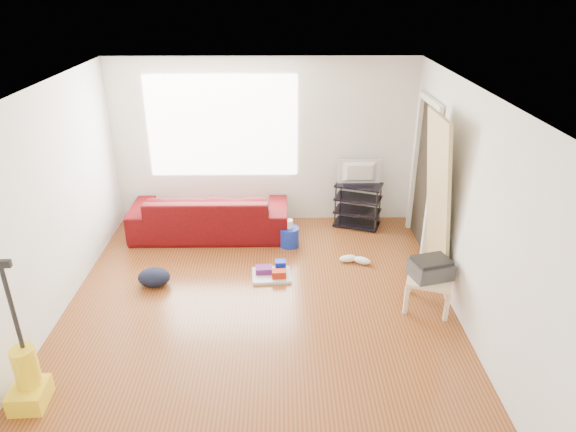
{
  "coord_description": "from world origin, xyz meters",
  "views": [
    {
      "loc": [
        0.26,
        -4.91,
        3.49
      ],
      "look_at": [
        0.34,
        0.6,
        0.92
      ],
      "focal_mm": 32.0,
      "sensor_mm": 36.0,
      "label": 1
    }
  ],
  "objects_px": {
    "tv_stand": "(358,205)",
    "cleaning_tray": "(272,273)",
    "backpack": "(155,285)",
    "side_table": "(429,281)",
    "sofa": "(211,234)",
    "bucket": "(289,245)",
    "vacuum": "(27,379)"
  },
  "relations": [
    {
      "from": "bucket",
      "to": "backpack",
      "type": "distance_m",
      "value": 1.98
    },
    {
      "from": "cleaning_tray",
      "to": "vacuum",
      "type": "xyz_separation_m",
      "value": [
        -2.14,
        -2.12,
        0.21
      ]
    },
    {
      "from": "sofa",
      "to": "cleaning_tray",
      "type": "bearing_deg",
      "value": 127.84
    },
    {
      "from": "sofa",
      "to": "backpack",
      "type": "relative_size",
      "value": 5.7
    },
    {
      "from": "cleaning_tray",
      "to": "backpack",
      "type": "xyz_separation_m",
      "value": [
        -1.47,
        -0.18,
        -0.05
      ]
    },
    {
      "from": "side_table",
      "to": "bucket",
      "type": "bearing_deg",
      "value": 136.29
    },
    {
      "from": "tv_stand",
      "to": "backpack",
      "type": "relative_size",
      "value": 1.93
    },
    {
      "from": "sofa",
      "to": "backpack",
      "type": "distance_m",
      "value": 1.49
    },
    {
      "from": "side_table",
      "to": "vacuum",
      "type": "relative_size",
      "value": 0.43
    },
    {
      "from": "bucket",
      "to": "sofa",
      "type": "bearing_deg",
      "value": 162.15
    },
    {
      "from": "side_table",
      "to": "tv_stand",
      "type": "bearing_deg",
      "value": 103.65
    },
    {
      "from": "tv_stand",
      "to": "cleaning_tray",
      "type": "relative_size",
      "value": 1.5
    },
    {
      "from": "tv_stand",
      "to": "cleaning_tray",
      "type": "height_order",
      "value": "tv_stand"
    },
    {
      "from": "tv_stand",
      "to": "backpack",
      "type": "bearing_deg",
      "value": -128.78
    },
    {
      "from": "backpack",
      "to": "side_table",
      "type": "bearing_deg",
      "value": -5.47
    },
    {
      "from": "cleaning_tray",
      "to": "backpack",
      "type": "distance_m",
      "value": 1.48
    },
    {
      "from": "tv_stand",
      "to": "vacuum",
      "type": "xyz_separation_m",
      "value": [
        -3.43,
        -3.6,
        -0.08
      ]
    },
    {
      "from": "tv_stand",
      "to": "bucket",
      "type": "bearing_deg",
      "value": -128.55
    },
    {
      "from": "side_table",
      "to": "cleaning_tray",
      "type": "xyz_separation_m",
      "value": [
        -1.81,
        0.68,
        -0.28
      ]
    },
    {
      "from": "sofa",
      "to": "vacuum",
      "type": "distance_m",
      "value": 3.55
    },
    {
      "from": "sofa",
      "to": "tv_stand",
      "type": "height_order",
      "value": "tv_stand"
    },
    {
      "from": "tv_stand",
      "to": "backpack",
      "type": "xyz_separation_m",
      "value": [
        -2.75,
        -1.66,
        -0.35
      ]
    },
    {
      "from": "tv_stand",
      "to": "side_table",
      "type": "height_order",
      "value": "tv_stand"
    },
    {
      "from": "bucket",
      "to": "side_table",
      "type": "bearing_deg",
      "value": -43.71
    },
    {
      "from": "tv_stand",
      "to": "cleaning_tray",
      "type": "bearing_deg",
      "value": -110.88
    },
    {
      "from": "bucket",
      "to": "backpack",
      "type": "xyz_separation_m",
      "value": [
        -1.7,
        -1.02,
        0.0
      ]
    },
    {
      "from": "sofa",
      "to": "backpack",
      "type": "xyz_separation_m",
      "value": [
        -0.53,
        -1.39,
        0.0
      ]
    },
    {
      "from": "bucket",
      "to": "backpack",
      "type": "bearing_deg",
      "value": -149.04
    },
    {
      "from": "tv_stand",
      "to": "side_table",
      "type": "relative_size",
      "value": 1.25
    },
    {
      "from": "backpack",
      "to": "bucket",
      "type": "bearing_deg",
      "value": 34.09
    },
    {
      "from": "bucket",
      "to": "vacuum",
      "type": "xyz_separation_m",
      "value": [
        -2.37,
        -2.95,
        0.27
      ]
    },
    {
      "from": "bucket",
      "to": "tv_stand",
      "type": "bearing_deg",
      "value": 31.34
    }
  ]
}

